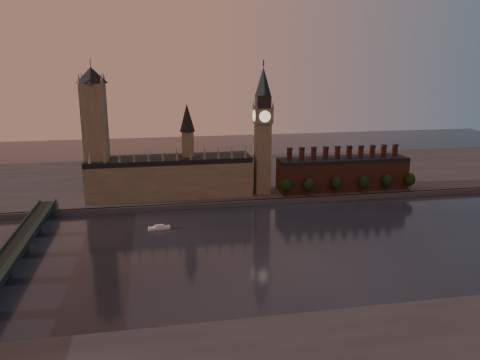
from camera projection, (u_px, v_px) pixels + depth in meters
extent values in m
plane|color=black|center=(287.00, 248.00, 282.81)|extent=(900.00, 900.00, 0.00)
cube|color=#4D4C52|center=(255.00, 203.00, 368.07)|extent=(900.00, 4.00, 4.00)
cube|color=#4D4C52|center=(235.00, 176.00, 453.83)|extent=(900.00, 180.00, 4.00)
cube|color=gray|center=(170.00, 179.00, 376.35)|extent=(130.00, 30.00, 28.00)
cube|color=black|center=(169.00, 160.00, 372.42)|extent=(130.00, 30.00, 4.00)
cube|color=gray|center=(188.00, 147.00, 372.65)|extent=(9.00, 9.00, 24.00)
cone|color=black|center=(187.00, 118.00, 367.01)|extent=(12.00, 12.00, 22.00)
cone|color=gray|center=(90.00, 157.00, 346.82)|extent=(2.60, 2.60, 10.00)
cone|color=gray|center=(105.00, 156.00, 348.73)|extent=(2.60, 2.60, 10.00)
cone|color=gray|center=(119.00, 156.00, 350.65)|extent=(2.60, 2.60, 10.00)
cone|color=gray|center=(134.00, 155.00, 352.57)|extent=(2.60, 2.60, 10.00)
cone|color=gray|center=(148.00, 155.00, 354.49)|extent=(2.60, 2.60, 10.00)
cone|color=gray|center=(163.00, 154.00, 356.41)|extent=(2.60, 2.60, 10.00)
cone|color=gray|center=(177.00, 154.00, 358.33)|extent=(2.60, 2.60, 10.00)
cone|color=gray|center=(191.00, 153.00, 360.24)|extent=(2.60, 2.60, 10.00)
cone|color=gray|center=(205.00, 153.00, 362.16)|extent=(2.60, 2.60, 10.00)
cone|color=gray|center=(218.00, 152.00, 364.08)|extent=(2.60, 2.60, 10.00)
cone|color=gray|center=(232.00, 152.00, 366.00)|extent=(2.60, 2.60, 10.00)
cone|color=gray|center=(245.00, 152.00, 367.92)|extent=(2.60, 2.60, 10.00)
cube|color=gray|center=(96.00, 143.00, 358.91)|extent=(18.00, 18.00, 90.00)
cone|color=black|center=(91.00, 75.00, 346.40)|extent=(24.00, 24.00, 12.00)
cylinder|color=#232326|center=(91.00, 67.00, 344.93)|extent=(0.50, 0.50, 12.00)
cone|color=gray|center=(79.00, 78.00, 337.84)|extent=(3.00, 3.00, 8.00)
cone|color=gray|center=(102.00, 78.00, 340.70)|extent=(3.00, 3.00, 8.00)
cone|color=gray|center=(82.00, 78.00, 353.08)|extent=(3.00, 3.00, 8.00)
cone|color=gray|center=(104.00, 77.00, 355.94)|extent=(3.00, 3.00, 8.00)
cube|color=gray|center=(262.00, 158.00, 381.31)|extent=(12.00, 12.00, 58.00)
cube|color=gray|center=(263.00, 116.00, 372.73)|extent=(14.00, 14.00, 12.00)
cube|color=#232326|center=(263.00, 102.00, 370.03)|extent=(11.00, 11.00, 10.00)
cone|color=black|center=(263.00, 81.00, 366.11)|extent=(13.00, 13.00, 22.00)
cylinder|color=#232326|center=(263.00, 63.00, 362.80)|extent=(1.00, 1.00, 5.00)
cylinder|color=beige|center=(265.00, 117.00, 365.87)|extent=(9.00, 0.50, 9.00)
cylinder|color=beige|center=(261.00, 115.00, 379.59)|extent=(9.00, 0.50, 9.00)
cylinder|color=beige|center=(254.00, 116.00, 371.44)|extent=(0.50, 9.00, 9.00)
cylinder|color=beige|center=(272.00, 115.00, 374.02)|extent=(0.50, 9.00, 9.00)
cone|color=gray|center=(257.00, 105.00, 363.17)|extent=(2.00, 2.00, 6.00)
cone|color=gray|center=(273.00, 105.00, 365.49)|extent=(2.00, 2.00, 6.00)
cone|color=gray|center=(253.00, 104.00, 375.55)|extent=(2.00, 2.00, 6.00)
cone|color=gray|center=(269.00, 103.00, 377.88)|extent=(2.00, 2.00, 6.00)
cube|color=brown|center=(342.00, 175.00, 398.00)|extent=(110.00, 25.00, 24.00)
cube|color=black|center=(343.00, 159.00, 394.69)|extent=(110.00, 25.00, 3.00)
cube|color=brown|center=(290.00, 154.00, 384.81)|extent=(3.50, 3.50, 9.00)
cube|color=#232326|center=(290.00, 149.00, 383.59)|extent=(4.20, 4.20, 1.00)
cube|color=brown|center=(302.00, 154.00, 386.68)|extent=(3.50, 3.50, 9.00)
cube|color=#232326|center=(302.00, 148.00, 385.46)|extent=(4.20, 4.20, 1.00)
cube|color=brown|center=(314.00, 154.00, 388.55)|extent=(3.50, 3.50, 9.00)
cube|color=#232326|center=(314.00, 148.00, 387.32)|extent=(4.20, 4.20, 1.00)
cube|color=brown|center=(326.00, 153.00, 390.42)|extent=(3.50, 3.50, 9.00)
cube|color=#232326|center=(326.00, 147.00, 389.19)|extent=(4.20, 4.20, 1.00)
cube|color=brown|center=(337.00, 153.00, 392.28)|extent=(3.50, 3.50, 9.00)
cube|color=#232326|center=(338.00, 147.00, 391.06)|extent=(4.20, 4.20, 1.00)
cube|color=brown|center=(349.00, 152.00, 394.15)|extent=(3.50, 3.50, 9.00)
cube|color=#232326|center=(349.00, 146.00, 392.93)|extent=(4.20, 4.20, 1.00)
cube|color=brown|center=(361.00, 152.00, 396.02)|extent=(3.50, 3.50, 9.00)
cube|color=#232326|center=(361.00, 146.00, 394.79)|extent=(4.20, 4.20, 1.00)
cube|color=brown|center=(372.00, 151.00, 397.89)|extent=(3.50, 3.50, 9.00)
cube|color=#232326|center=(373.00, 146.00, 396.66)|extent=(4.20, 4.20, 1.00)
cube|color=brown|center=(384.00, 151.00, 399.76)|extent=(3.50, 3.50, 9.00)
cube|color=#232326|center=(384.00, 145.00, 398.53)|extent=(4.20, 4.20, 1.00)
cube|color=brown|center=(395.00, 151.00, 401.62)|extent=(3.50, 3.50, 9.00)
cube|color=#232326|center=(395.00, 145.00, 400.40)|extent=(4.20, 4.20, 1.00)
cylinder|color=black|center=(286.00, 193.00, 375.60)|extent=(0.80, 0.80, 6.00)
ellipsoid|color=black|center=(286.00, 185.00, 374.01)|extent=(8.60, 8.60, 10.75)
cylinder|color=black|center=(309.00, 192.00, 378.29)|extent=(0.80, 0.80, 6.00)
ellipsoid|color=black|center=(309.00, 185.00, 376.70)|extent=(8.60, 8.60, 10.75)
cylinder|color=black|center=(336.00, 191.00, 383.38)|extent=(0.80, 0.80, 6.00)
ellipsoid|color=black|center=(336.00, 183.00, 381.79)|extent=(8.60, 8.60, 10.75)
cylinder|color=black|center=(363.00, 189.00, 387.17)|extent=(0.80, 0.80, 6.00)
ellipsoid|color=black|center=(364.00, 182.00, 385.57)|extent=(8.60, 8.60, 10.75)
cylinder|color=black|center=(387.00, 188.00, 391.53)|extent=(0.80, 0.80, 6.00)
ellipsoid|color=black|center=(387.00, 180.00, 389.93)|extent=(8.60, 8.60, 10.75)
cylinder|color=black|center=(409.00, 187.00, 394.79)|extent=(0.80, 0.80, 6.00)
ellipsoid|color=black|center=(410.00, 179.00, 393.19)|extent=(8.60, 8.60, 10.75)
cube|color=#1D2D29|center=(9.00, 257.00, 248.12)|extent=(12.00, 200.00, 2.50)
cube|color=#1D2D29|center=(20.00, 253.00, 248.64)|extent=(1.00, 200.00, 1.30)
cube|color=#4D4C52|center=(47.00, 207.00, 339.13)|extent=(14.00, 8.00, 6.00)
cylinder|color=#232326|center=(4.00, 276.00, 237.94)|extent=(8.00, 8.00, 7.75)
cylinder|color=#232326|center=(21.00, 250.00, 270.34)|extent=(8.00, 8.00, 7.75)
cylinder|color=#232326|center=(35.00, 230.00, 302.74)|extent=(8.00, 8.00, 7.75)
cylinder|color=#232326|center=(46.00, 214.00, 335.13)|extent=(8.00, 8.00, 7.75)
cube|color=silver|center=(159.00, 228.00, 315.12)|extent=(14.81, 5.57, 1.65)
cube|color=silver|center=(159.00, 226.00, 314.77)|extent=(6.48, 3.71, 1.24)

